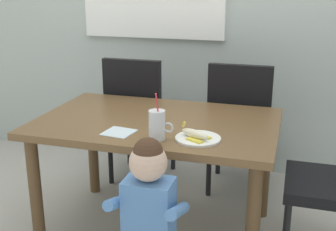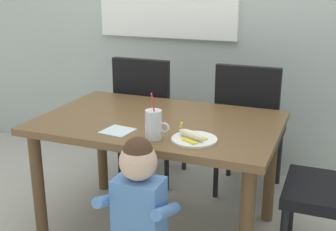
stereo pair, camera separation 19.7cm
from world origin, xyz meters
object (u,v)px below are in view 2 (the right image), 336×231
(dining_table, at_px, (159,135))
(peeled_banana, at_px, (191,135))
(toddler_standing, at_px, (139,202))
(milk_cup, at_px, (154,126))
(paper_napkin, at_px, (118,131))
(dining_chair_right, at_px, (249,123))
(snack_plate, at_px, (194,139))
(dining_chair_left, at_px, (148,113))

(dining_table, distance_m, peeled_banana, 0.41)
(toddler_standing, bearing_deg, milk_cup, 100.43)
(paper_napkin, bearing_deg, dining_chair_right, 60.18)
(peeled_banana, bearing_deg, toddler_standing, -110.47)
(toddler_standing, relative_size, snack_plate, 3.64)
(dining_table, bearing_deg, snack_plate, -40.07)
(dining_chair_right, distance_m, paper_napkin, 1.06)
(toddler_standing, distance_m, snack_plate, 0.43)
(dining_chair_left, height_order, snack_plate, dining_chair_left)
(dining_chair_left, bearing_deg, toddler_standing, 112.34)
(dining_chair_right, xyz_separation_m, paper_napkin, (-0.52, -0.91, 0.18))
(dining_chair_left, height_order, milk_cup, milk_cup)
(paper_napkin, bearing_deg, toddler_standing, -50.41)
(dining_table, bearing_deg, dining_chair_right, 58.25)
(milk_cup, distance_m, snack_plate, 0.21)
(snack_plate, bearing_deg, dining_chair_left, 126.52)
(milk_cup, bearing_deg, paper_napkin, 171.28)
(dining_table, height_order, toddler_standing, toddler_standing)
(dining_chair_left, distance_m, toddler_standing, 1.33)
(snack_plate, bearing_deg, dining_chair_right, 83.57)
(dining_chair_right, xyz_separation_m, toddler_standing, (-0.24, -1.25, -0.02))
(dining_chair_left, bearing_deg, paper_napkin, 104.18)
(dining_chair_right, height_order, toddler_standing, dining_chair_right)
(dining_chair_left, xyz_separation_m, toddler_standing, (0.50, -1.23, -0.02))
(toddler_standing, xyz_separation_m, paper_napkin, (-0.28, 0.34, 0.19))
(snack_plate, distance_m, peeled_banana, 0.03)
(dining_chair_right, bearing_deg, dining_table, 58.25)
(snack_plate, xyz_separation_m, paper_napkin, (-0.42, -0.02, -0.00))
(dining_table, xyz_separation_m, peeled_banana, (0.28, -0.26, 0.13))
(dining_chair_right, xyz_separation_m, milk_cup, (-0.30, -0.94, 0.24))
(dining_chair_left, relative_size, dining_chair_right, 1.00)
(dining_table, relative_size, peeled_banana, 7.98)
(peeled_banana, bearing_deg, dining_chair_right, 82.87)
(dining_table, bearing_deg, peeled_banana, -42.56)
(dining_chair_right, distance_m, milk_cup, 1.02)
(toddler_standing, distance_m, paper_napkin, 0.48)
(dining_table, bearing_deg, toddler_standing, -75.57)
(toddler_standing, height_order, paper_napkin, toddler_standing)
(peeled_banana, bearing_deg, dining_table, 137.44)
(milk_cup, bearing_deg, dining_chair_left, 115.90)
(dining_chair_left, xyz_separation_m, dining_chair_right, (0.75, 0.02, 0.00))
(toddler_standing, height_order, milk_cup, milk_cup)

